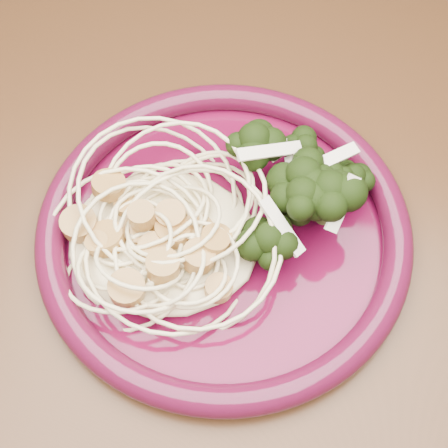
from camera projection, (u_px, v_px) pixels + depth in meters
dining_table at (230, 246)px, 0.63m from camera, size 1.20×0.80×0.75m
dinner_plate at (224, 229)px, 0.51m from camera, size 0.40×0.40×0.03m
spaghetti_pile at (163, 233)px, 0.49m from camera, size 0.19×0.18×0.04m
scallop_cluster at (158, 206)px, 0.46m from camera, size 0.18×0.18×0.05m
broccoli_pile at (298, 200)px, 0.50m from camera, size 0.15×0.19×0.06m
onion_garnish at (303, 175)px, 0.47m from camera, size 0.10×0.12×0.05m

